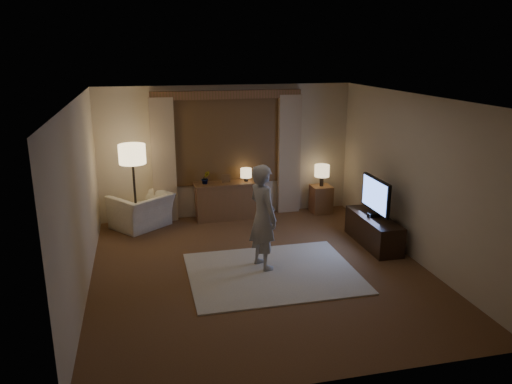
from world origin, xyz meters
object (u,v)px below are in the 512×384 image
object	(u,v)px
tv_stand	(373,231)
person	(263,217)
side_table	(321,199)
sideboard	(226,201)
armchair	(142,211)

from	to	relation	value
tv_stand	person	bearing A→B (deg)	-166.71
side_table	person	xyz separation A→B (m)	(-1.83, -2.37, 0.55)
sideboard	side_table	size ratio (longest dim) A/B	2.14
sideboard	person	size ratio (longest dim) A/B	0.74
sideboard	tv_stand	size ratio (longest dim) A/B	0.86
armchair	person	distance (m)	2.95
sideboard	tv_stand	bearing A→B (deg)	-40.96
side_table	person	size ratio (longest dim) A/B	0.35
sideboard	side_table	world-z (taller)	sideboard
armchair	side_table	distance (m)	3.61
person	sideboard	bearing A→B (deg)	-14.50
armchair	side_table	world-z (taller)	armchair
sideboard	tv_stand	world-z (taller)	sideboard
side_table	person	distance (m)	3.04
sideboard	tv_stand	xyz separation A→B (m)	(2.23, -1.93, -0.10)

